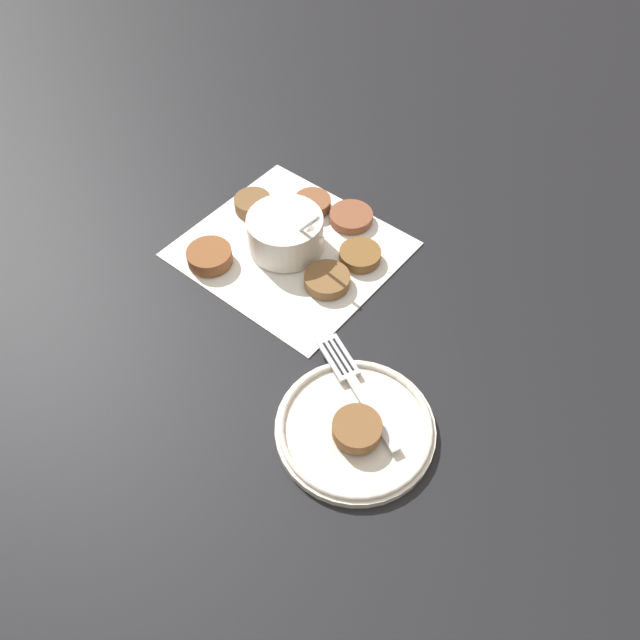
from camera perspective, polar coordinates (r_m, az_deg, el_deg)
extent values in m
plane|color=black|center=(0.92, -1.38, 5.96)|extent=(4.00, 4.00, 0.00)
cube|color=white|center=(0.93, -2.57, 6.69)|extent=(0.34, 0.32, 0.00)
cylinder|color=silver|center=(0.91, -3.29, 7.84)|extent=(0.11, 0.11, 0.05)
cylinder|color=#C65123|center=(0.92, -3.26, 7.39)|extent=(0.09, 0.09, 0.03)
cone|color=silver|center=(0.88, -0.34, 7.64)|extent=(0.02, 0.02, 0.02)
cylinder|color=silver|center=(0.87, -1.82, 8.27)|extent=(0.07, 0.02, 0.08)
cylinder|color=brown|center=(0.91, 3.68, 5.94)|extent=(0.06, 0.06, 0.02)
cylinder|color=brown|center=(0.96, 2.86, 9.41)|extent=(0.07, 0.07, 0.01)
cylinder|color=brown|center=(0.99, -6.16, 10.54)|extent=(0.06, 0.06, 0.02)
cylinder|color=brown|center=(0.98, -0.70, 10.62)|extent=(0.06, 0.06, 0.02)
cylinder|color=brown|center=(0.87, 0.65, 3.71)|extent=(0.06, 0.06, 0.02)
cylinder|color=brown|center=(0.91, -10.06, 5.76)|extent=(0.07, 0.07, 0.02)
cylinder|color=silver|center=(0.75, 3.23, -9.91)|extent=(0.19, 0.19, 0.01)
torus|color=silver|center=(0.74, 3.25, -9.64)|extent=(0.18, 0.18, 0.01)
cylinder|color=brown|center=(0.72, 3.40, -9.90)|extent=(0.06, 0.06, 0.02)
cube|color=silver|center=(0.74, 4.85, -8.45)|extent=(0.10, 0.07, 0.00)
cube|color=silver|center=(0.78, 1.66, -3.43)|extent=(0.07, 0.06, 0.00)
cube|color=black|center=(0.78, 2.13, -3.13)|extent=(0.05, 0.03, 0.00)
cube|color=black|center=(0.78, 1.67, -3.33)|extent=(0.05, 0.03, 0.00)
cube|color=black|center=(0.78, 1.20, -3.52)|extent=(0.05, 0.03, 0.00)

